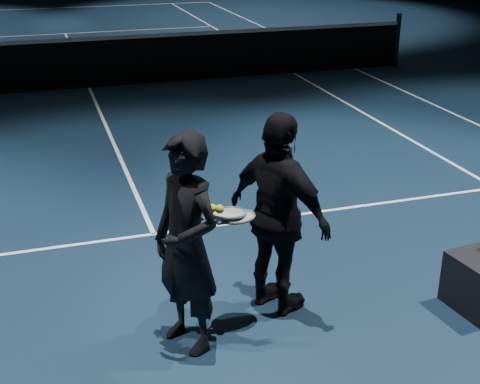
{
  "coord_description": "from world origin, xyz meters",
  "views": [
    {
      "loc": [
        -1.0,
        -12.49,
        3.03
      ],
      "look_at": [
        0.36,
        -8.19,
        1.14
      ],
      "focal_mm": 50.0,
      "sensor_mm": 36.0,
      "label": 1
    }
  ],
  "objects_px": {
    "player_b": "(279,216)",
    "racket_lower": "(238,217)",
    "tennis_balls": "(215,206)",
    "racket_upper": "(229,213)",
    "player_a": "(187,245)"
  },
  "relations": [
    {
      "from": "player_b",
      "to": "racket_lower",
      "type": "relative_size",
      "value": 2.45
    },
    {
      "from": "racket_upper",
      "to": "tennis_balls",
      "type": "distance_m",
      "value": 0.18
    },
    {
      "from": "player_b",
      "to": "racket_lower",
      "type": "xyz_separation_m",
      "value": [
        -0.38,
        -0.13,
        0.1
      ]
    },
    {
      "from": "racket_upper",
      "to": "player_a",
      "type": "bearing_deg",
      "value": -178.29
    },
    {
      "from": "racket_upper",
      "to": "tennis_balls",
      "type": "relative_size",
      "value": 5.67
    },
    {
      "from": "player_a",
      "to": "racket_lower",
      "type": "xyz_separation_m",
      "value": [
        0.43,
        0.14,
        0.1
      ]
    },
    {
      "from": "player_a",
      "to": "player_b",
      "type": "relative_size",
      "value": 1.0
    },
    {
      "from": "player_b",
      "to": "racket_lower",
      "type": "bearing_deg",
      "value": 79.52
    },
    {
      "from": "player_a",
      "to": "racket_lower",
      "type": "relative_size",
      "value": 2.45
    },
    {
      "from": "player_a",
      "to": "tennis_balls",
      "type": "bearing_deg",
      "value": 82.17
    },
    {
      "from": "racket_upper",
      "to": "player_b",
      "type": "bearing_deg",
      "value": -9.08
    },
    {
      "from": "player_b",
      "to": "tennis_balls",
      "type": "height_order",
      "value": "player_b"
    },
    {
      "from": "racket_lower",
      "to": "tennis_balls",
      "type": "height_order",
      "value": "tennis_balls"
    },
    {
      "from": "player_a",
      "to": "racket_upper",
      "type": "distance_m",
      "value": 0.42
    },
    {
      "from": "racket_lower",
      "to": "racket_upper",
      "type": "xyz_separation_m",
      "value": [
        -0.06,
        0.02,
        0.03
      ]
    }
  ]
}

